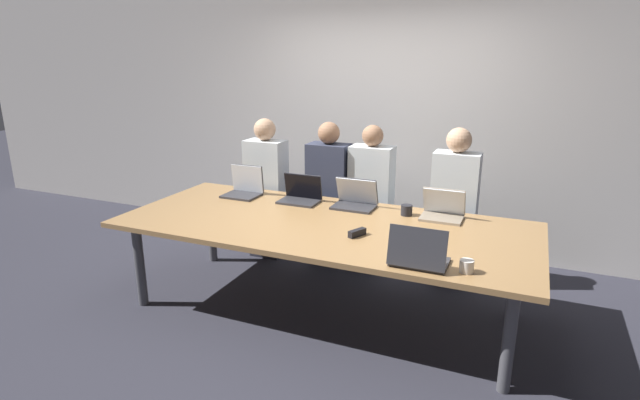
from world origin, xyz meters
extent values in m
plane|color=#2D2D38|center=(0.00, 0.00, 0.00)|extent=(24.00, 24.00, 0.00)
cube|color=#BCB7B2|center=(0.00, 1.71, 1.40)|extent=(12.00, 0.06, 2.80)
cube|color=#9E7547|center=(0.00, 0.00, 0.74)|extent=(3.24, 1.38, 0.04)
cylinder|color=#4C4C51|center=(-1.44, -0.51, 0.36)|extent=(0.08, 0.08, 0.72)
cylinder|color=#4C4C51|center=(1.44, -0.51, 0.36)|extent=(0.08, 0.08, 0.72)
cylinder|color=#4C4C51|center=(-1.44, 0.51, 0.36)|extent=(0.08, 0.08, 0.72)
cylinder|color=#4C4C51|center=(1.44, 0.51, 0.36)|extent=(0.08, 0.08, 0.72)
cube|color=#333338|center=(0.86, -0.49, 0.77)|extent=(0.35, 0.25, 0.02)
cube|color=#333338|center=(0.86, -0.60, 0.91)|extent=(0.36, 0.07, 0.25)
cube|color=silver|center=(0.86, -0.59, 0.90)|extent=(0.35, 0.07, 0.24)
cylinder|color=white|center=(1.15, -0.51, 0.80)|extent=(0.09, 0.09, 0.08)
cube|color=#333338|center=(-0.99, 0.38, 0.77)|extent=(0.32, 0.25, 0.02)
cube|color=#333338|center=(-0.99, 0.51, 0.91)|extent=(0.33, 0.03, 0.26)
cube|color=silver|center=(-0.99, 0.50, 0.91)|extent=(0.32, 0.03, 0.25)
cube|color=#2D2D38|center=(-1.00, 0.87, 0.23)|extent=(0.32, 0.24, 0.45)
cube|color=silver|center=(-1.00, 0.87, 0.83)|extent=(0.40, 0.24, 0.76)
sphere|color=tan|center=(-1.00, 0.87, 1.32)|extent=(0.22, 0.22, 0.22)
cube|color=#333338|center=(0.09, 0.45, 0.77)|extent=(0.36, 0.24, 0.02)
cube|color=#333338|center=(0.09, 0.54, 0.90)|extent=(0.36, 0.10, 0.23)
cube|color=silver|center=(0.09, 0.53, 0.90)|extent=(0.36, 0.09, 0.23)
cube|color=#2D2D38|center=(0.08, 0.98, 0.23)|extent=(0.32, 0.24, 0.45)
cube|color=silver|center=(0.08, 0.98, 0.83)|extent=(0.40, 0.24, 0.76)
sphere|color=#9E7051|center=(0.08, 0.98, 1.31)|extent=(0.20, 0.20, 0.20)
cube|color=gray|center=(0.84, 0.44, 0.77)|extent=(0.33, 0.24, 0.02)
cube|color=gray|center=(0.84, 0.52, 0.90)|extent=(0.33, 0.11, 0.23)
cube|color=silver|center=(0.84, 0.51, 0.89)|extent=(0.33, 0.11, 0.22)
cube|color=#2D2D38|center=(0.86, 0.98, 0.23)|extent=(0.32, 0.24, 0.45)
cube|color=silver|center=(0.86, 0.98, 0.83)|extent=(0.40, 0.24, 0.76)
sphere|color=tan|center=(0.86, 0.98, 1.32)|extent=(0.22, 0.22, 0.22)
cylinder|color=#232328|center=(0.55, 0.44, 0.81)|extent=(0.09, 0.09, 0.09)
cube|color=#333338|center=(-0.41, 0.41, 0.77)|extent=(0.35, 0.22, 0.02)
cube|color=#333338|center=(-0.41, 0.51, 0.89)|extent=(0.36, 0.05, 0.23)
cube|color=black|center=(-0.41, 0.50, 0.89)|extent=(0.35, 0.05, 0.22)
cube|color=#2D2D38|center=(-0.34, 0.94, 0.23)|extent=(0.32, 0.24, 0.45)
cube|color=#33384C|center=(-0.34, 0.94, 0.83)|extent=(0.40, 0.24, 0.76)
sphere|color=#9E7051|center=(-0.34, 0.94, 1.32)|extent=(0.21, 0.21, 0.21)
cube|color=black|center=(0.34, -0.18, 0.79)|extent=(0.10, 0.15, 0.05)
camera|label=1|loc=(1.43, -3.42, 2.04)|focal=28.00mm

